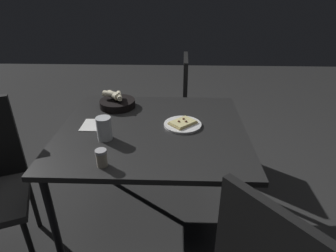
{
  "coord_description": "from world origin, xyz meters",
  "views": [
    {
      "loc": [
        -1.5,
        -0.14,
        1.5
      ],
      "look_at": [
        -0.06,
        -0.09,
        0.75
      ],
      "focal_mm": 30.28,
      "sensor_mm": 36.0,
      "label": 1
    }
  ],
  "objects_px": {
    "pizza_plate": "(183,124)",
    "chair_near": "(173,99)",
    "bread_basket": "(117,102)",
    "dining_table": "(153,136)",
    "beer_glass": "(104,129)",
    "pepper_shaker": "(102,159)"
  },
  "relations": [
    {
      "from": "pizza_plate",
      "to": "chair_near",
      "type": "distance_m",
      "value": 0.95
    },
    {
      "from": "pizza_plate",
      "to": "bread_basket",
      "type": "relative_size",
      "value": 0.94
    },
    {
      "from": "dining_table",
      "to": "chair_near",
      "type": "height_order",
      "value": "chair_near"
    },
    {
      "from": "dining_table",
      "to": "bread_basket",
      "type": "height_order",
      "value": "bread_basket"
    },
    {
      "from": "bread_basket",
      "to": "dining_table",
      "type": "bearing_deg",
      "value": -138.3
    },
    {
      "from": "dining_table",
      "to": "beer_glass",
      "type": "height_order",
      "value": "beer_glass"
    },
    {
      "from": "chair_near",
      "to": "bread_basket",
      "type": "bearing_deg",
      "value": 150.0
    },
    {
      "from": "bread_basket",
      "to": "beer_glass",
      "type": "relative_size",
      "value": 1.87
    },
    {
      "from": "bread_basket",
      "to": "chair_near",
      "type": "bearing_deg",
      "value": -30.0
    },
    {
      "from": "pepper_shaker",
      "to": "chair_near",
      "type": "xyz_separation_m",
      "value": [
        1.36,
        -0.31,
        -0.24
      ]
    },
    {
      "from": "beer_glass",
      "to": "chair_near",
      "type": "distance_m",
      "value": 1.19
    },
    {
      "from": "dining_table",
      "to": "pepper_shaker",
      "type": "xyz_separation_m",
      "value": [
        -0.4,
        0.21,
        0.09
      ]
    },
    {
      "from": "pizza_plate",
      "to": "beer_glass",
      "type": "xyz_separation_m",
      "value": [
        -0.17,
        0.44,
        0.05
      ]
    },
    {
      "from": "dining_table",
      "to": "beer_glass",
      "type": "bearing_deg",
      "value": 119.19
    },
    {
      "from": "pizza_plate",
      "to": "bread_basket",
      "type": "bearing_deg",
      "value": 58.93
    },
    {
      "from": "pizza_plate",
      "to": "bread_basket",
      "type": "distance_m",
      "value": 0.53
    },
    {
      "from": "bread_basket",
      "to": "pepper_shaker",
      "type": "height_order",
      "value": "bread_basket"
    },
    {
      "from": "pizza_plate",
      "to": "pepper_shaker",
      "type": "relative_size",
      "value": 2.63
    },
    {
      "from": "pepper_shaker",
      "to": "chair_near",
      "type": "bearing_deg",
      "value": -12.97
    },
    {
      "from": "dining_table",
      "to": "beer_glass",
      "type": "relative_size",
      "value": 8.5
    },
    {
      "from": "pepper_shaker",
      "to": "chair_near",
      "type": "relative_size",
      "value": 0.1
    },
    {
      "from": "pizza_plate",
      "to": "chair_near",
      "type": "height_order",
      "value": "chair_near"
    }
  ]
}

